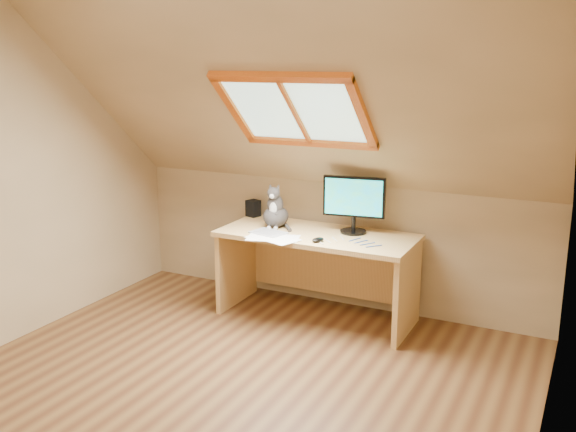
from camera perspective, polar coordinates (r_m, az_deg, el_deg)
The scene contains 10 objects.
ground at distance 3.99m, azimuth -6.18°, elevation -15.76°, with size 3.50×3.50×0.00m, color brown.
room_shell at distance 3.43m, azimuth -7.63°, elevation 4.78°, with size 3.52×3.52×2.41m.
desk at distance 4.97m, azimuth 2.89°, elevation -3.73°, with size 1.49×0.65×0.68m.
monitor at distance 4.82m, azimuth 5.88°, elevation 1.36°, with size 0.47×0.20×0.43m.
cat at distance 4.99m, azimuth -1.12°, elevation 0.42°, with size 0.23×0.26×0.35m.
desk_speaker at distance 5.35m, azimuth -3.11°, elevation 0.69°, with size 0.09×0.09×0.14m, color black.
graphics_tablet at distance 4.83m, azimuth -1.75°, elevation -1.50°, with size 0.26×0.18×0.01m, color #B2B2B7.
mouse at distance 4.62m, azimuth 2.67°, elevation -2.12°, with size 0.06×0.10×0.03m, color black.
papers at distance 4.70m, azimuth -0.86°, elevation -1.96°, with size 0.35×0.30×0.01m.
cables at distance 4.63m, azimuth 5.61°, elevation -2.29°, with size 0.51×0.26×0.01m.
Camera 1 is at (1.90, -2.90, 1.97)m, focal length 40.00 mm.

